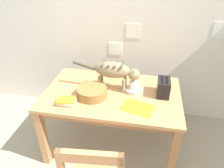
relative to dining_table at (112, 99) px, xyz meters
The scene contains 9 objects.
wall_rear 0.99m from the dining_table, 94.59° to the left, with size 4.90×0.11×2.50m.
dining_table is the anchor object (origin of this frame).
cat 0.31m from the dining_table, 78.15° to the left, with size 0.70×0.17×0.31m.
saucer_bowl 0.24m from the dining_table, 17.19° to the left, with size 0.17×0.17×0.03m, color #BEA8A8.
coffee_mug 0.28m from the dining_table, 16.94° to the left, with size 0.13×0.09×0.08m.
magazine 0.37m from the dining_table, 37.27° to the right, with size 0.28×0.20×0.01m, color gold.
book_stack 0.49m from the dining_table, 144.93° to the right, with size 0.18×0.14×0.05m.
wicker_basket 0.25m from the dining_table, 149.53° to the right, with size 0.29×0.29×0.10m.
toaster 0.54m from the dining_table, ahead, with size 0.12×0.20×0.18m.
Camera 1 is at (0.40, -0.76, 1.93)m, focal length 33.91 mm.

